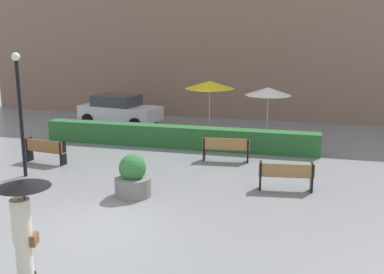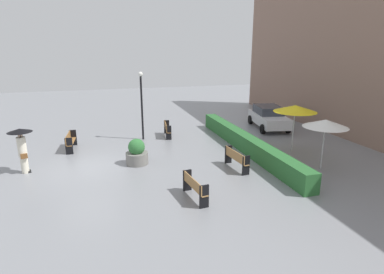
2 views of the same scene
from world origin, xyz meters
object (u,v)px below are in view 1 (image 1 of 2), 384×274
at_px(bench_far_left, 45,149).
at_px(lamp_post, 20,103).
at_px(parked_car, 119,110).
at_px(planter_pot, 133,178).
at_px(patio_umbrella_yellow, 210,85).
at_px(bench_back_row, 226,147).
at_px(pedestrian_with_umbrella, 23,214).
at_px(bench_far_right, 286,174).
at_px(patio_umbrella_white, 268,91).

relative_size(bench_far_left, lamp_post, 0.40).
relative_size(lamp_post, parked_car, 0.94).
distance_m(bench_far_left, planter_pot, 5.10).
distance_m(bench_far_left, patio_umbrella_yellow, 7.97).
bearing_deg(lamp_post, bench_back_row, 29.16).
bearing_deg(patio_umbrella_yellow, pedestrian_with_umbrella, -93.02).
xyz_separation_m(bench_far_right, lamp_post, (-8.68, -0.73, 2.01)).
bearing_deg(parked_car, pedestrian_with_umbrella, -73.49).
xyz_separation_m(bench_far_left, bench_back_row, (6.47, 1.94, 0.01)).
relative_size(bench_far_left, planter_pot, 1.31).
relative_size(bench_back_row, parked_car, 0.40).
xyz_separation_m(bench_far_left, lamp_post, (0.19, -1.57, 2.00)).
bearing_deg(bench_far_left, parked_car, 91.42).
bearing_deg(planter_pot, lamp_post, 168.23).
bearing_deg(parked_car, bench_far_right, -42.23).
distance_m(bench_far_left, bench_back_row, 6.75).
distance_m(bench_back_row, lamp_post, 7.46).
height_order(bench_far_right, pedestrian_with_umbrella, pedestrian_with_umbrella).
bearing_deg(lamp_post, pedestrian_with_umbrella, -55.78).
distance_m(bench_far_left, patio_umbrella_white, 9.71).
bearing_deg(lamp_post, planter_pot, -11.77).
bearing_deg(lamp_post, patio_umbrella_yellow, 57.72).
height_order(planter_pot, lamp_post, lamp_post).
relative_size(bench_far_right, planter_pot, 1.33).
bearing_deg(parked_car, lamp_post, -87.63).
bearing_deg(parked_car, bench_back_row, -39.28).
height_order(bench_far_left, patio_umbrella_yellow, patio_umbrella_yellow).
bearing_deg(bench_far_right, parked_car, 137.77).
bearing_deg(bench_far_right, bench_back_row, 130.84).
distance_m(bench_far_right, pedestrian_with_umbrella, 8.18).
relative_size(pedestrian_with_umbrella, planter_pot, 1.65).
relative_size(bench_far_left, bench_back_row, 0.94).
xyz_separation_m(patio_umbrella_white, parked_car, (-7.81, 1.60, -1.41)).
bearing_deg(bench_back_row, bench_far_right, -49.16).
xyz_separation_m(bench_far_left, patio_umbrella_white, (7.62, 5.78, 1.69)).
height_order(bench_back_row, planter_pot, planter_pot).
relative_size(bench_far_left, bench_far_right, 0.98).
relative_size(bench_far_left, parked_car, 0.38).
distance_m(bench_far_left, lamp_post, 2.55).
height_order(bench_far_left, bench_back_row, bench_back_row).
bearing_deg(pedestrian_with_umbrella, patio_umbrella_white, 75.68).
height_order(pedestrian_with_umbrella, patio_umbrella_yellow, patio_umbrella_yellow).
height_order(bench_far_left, bench_far_right, bench_far_left).
bearing_deg(patio_umbrella_white, bench_far_left, -142.84).
xyz_separation_m(planter_pot, parked_car, (-4.65, 9.84, 0.27)).
relative_size(patio_umbrella_yellow, parked_car, 0.58).
relative_size(bench_far_right, patio_umbrella_yellow, 0.66).
bearing_deg(lamp_post, parked_car, 92.37).
distance_m(planter_pot, lamp_post, 4.80).
relative_size(bench_back_row, planter_pot, 1.40).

